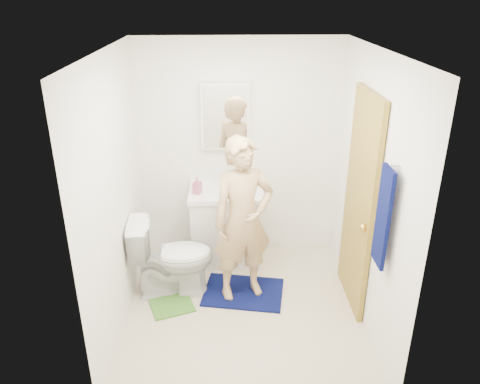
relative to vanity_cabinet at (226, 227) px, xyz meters
name	(u,v)px	position (x,y,z in m)	size (l,w,h in m)	color
floor	(243,309)	(0.15, -0.91, -0.41)	(2.20, 2.40, 0.02)	beige
ceiling	(244,49)	(0.15, -0.91, 2.01)	(2.20, 2.40, 0.02)	white
wall_back	(239,150)	(0.15, 0.30, 0.80)	(2.20, 0.02, 2.40)	white
wall_front	(251,273)	(0.15, -2.12, 0.80)	(2.20, 0.02, 2.40)	white
wall_left	(114,196)	(-0.96, -0.91, 0.80)	(0.02, 2.40, 2.40)	white
wall_right	(371,193)	(1.26, -0.91, 0.80)	(0.02, 2.40, 2.40)	white
vanity_cabinet	(226,227)	(0.00, 0.00, 0.00)	(0.75, 0.55, 0.80)	white
countertop	(226,192)	(0.00, 0.00, 0.43)	(0.79, 0.59, 0.05)	white
sink_basin	(226,191)	(0.00, 0.00, 0.44)	(0.40, 0.40, 0.03)	white
faucet	(226,178)	(0.00, 0.18, 0.51)	(0.03, 0.03, 0.12)	silver
medicine_cabinet	(225,116)	(0.00, 0.22, 1.20)	(0.50, 0.12, 0.70)	white
mirror_panel	(225,117)	(0.00, 0.16, 1.20)	(0.46, 0.01, 0.66)	white
door	(359,204)	(1.22, -0.76, 0.62)	(0.05, 0.80, 2.05)	#A98A2E
door_knob	(364,228)	(1.18, -1.08, 0.55)	(0.07, 0.07, 0.07)	gold
towel	(383,217)	(1.18, -1.48, 0.85)	(0.03, 0.24, 0.80)	#070D43
towel_hook	(396,165)	(1.22, -1.48, 1.27)	(0.02, 0.02, 0.06)	silver
toilet	(172,257)	(-0.54, -0.61, 0.01)	(0.45, 0.79, 0.81)	white
bath_mat	(243,292)	(0.16, -0.68, -0.39)	(0.78, 0.56, 0.02)	#070D43
green_rug	(172,306)	(-0.54, -0.87, -0.39)	(0.39, 0.33, 0.02)	#48862C
soap_dispenser	(197,185)	(-0.30, -0.08, 0.54)	(0.08, 0.08, 0.18)	#B15270
toothbrush_cup	(246,181)	(0.22, 0.11, 0.50)	(0.13, 0.13, 0.10)	#8E408E
man	(243,220)	(0.16, -0.69, 0.43)	(0.59, 0.39, 1.62)	tan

